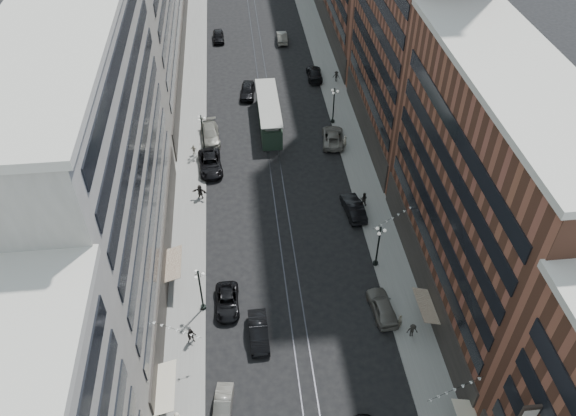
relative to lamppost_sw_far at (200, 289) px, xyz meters
name	(u,v)px	position (x,y,z in m)	size (l,w,h in m)	color
ground	(269,127)	(9.20, 32.00, -3.10)	(220.00, 220.00, 0.00)	black
sidewalk_west	(194,95)	(-1.80, 42.00, -3.02)	(4.00, 180.00, 0.15)	gray
sidewalk_east	(333,87)	(20.20, 42.00, -3.02)	(4.00, 180.00, 0.15)	gray
rail_west	(260,91)	(8.50, 42.00, -3.09)	(0.12, 180.00, 0.02)	#2D2D33
rail_east	(269,91)	(9.90, 42.00, -3.09)	(0.12, 180.00, 0.02)	#2D2D33
building_west_mid	(100,173)	(-7.80, 5.00, 10.90)	(8.00, 36.00, 28.00)	#A8A195
building_east_mid	(484,200)	(26.20, 0.00, 8.90)	(8.00, 30.00, 24.00)	brown
lamppost_sw_far	(200,289)	(0.00, 0.00, 0.00)	(1.03, 1.14, 5.52)	black
lamppost_sw_mid	(203,132)	(0.00, 27.00, 0.00)	(1.03, 1.14, 5.52)	black
lamppost_se_far	(378,245)	(18.40, 4.00, 0.00)	(1.03, 1.14, 5.52)	black
lamppost_se_mid	(334,104)	(18.40, 32.00, 0.00)	(1.03, 1.14, 5.52)	black
streetcar	(269,114)	(9.20, 32.65, -1.39)	(2.95, 13.33, 3.69)	#233829
car_1	(223,406)	(1.76, -11.05, -2.41)	(1.45, 4.17, 1.37)	gray
car_2	(227,302)	(2.40, 0.11, -2.39)	(2.33, 5.06, 1.41)	black
car_4	(382,307)	(17.60, -2.30, -2.21)	(2.09, 5.19, 1.77)	#67645B
car_5	(259,332)	(5.28, -3.95, -2.27)	(1.76, 5.04, 1.66)	black
pedestrian_2	(192,336)	(-1.00, -3.92, -2.01)	(0.91, 0.50, 1.87)	black
pedestrian_4	(400,321)	(18.90, -4.17, -2.17)	(0.91, 0.41, 1.55)	#B6AD96
car_7	(210,163)	(0.80, 22.94, -2.23)	(2.89, 6.26, 1.74)	black
car_8	(210,134)	(0.80, 29.67, -2.21)	(2.48, 6.10, 1.77)	gray
car_9	(218,36)	(2.35, 60.82, -2.27)	(1.95, 4.85, 1.65)	black
car_10	(353,208)	(17.60, 12.46, -2.21)	(1.88, 5.39, 1.78)	black
car_11	(333,137)	(17.60, 27.21, -2.26)	(2.78, 6.03, 1.68)	slate
car_12	(314,73)	(17.60, 45.36, -2.27)	(2.30, 5.66, 1.64)	black
car_13	(247,91)	(6.56, 40.91, -2.20)	(2.11, 5.25, 1.79)	black
car_14	(282,37)	(13.70, 59.19, -2.27)	(1.75, 5.03, 1.66)	slate
pedestrian_5	(200,192)	(-0.44, 17.04, -1.97)	(1.80, 0.52, 1.94)	black
pedestrian_6	(194,150)	(-1.37, 26.14, -2.20)	(0.88, 0.40, 1.50)	#B2A793
pedestrian_7	(364,199)	(19.07, 13.70, -2.04)	(0.88, 0.48, 1.81)	black
pedestrian_8	(345,141)	(18.97, 25.71, -2.02)	(0.68, 0.44, 1.86)	beige
pedestrian_9	(336,76)	(20.90, 43.70, -2.08)	(1.12, 0.46, 1.74)	black
pedestrian_extra_1	(412,331)	(19.76, -5.43, -2.14)	(1.05, 0.43, 1.62)	black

